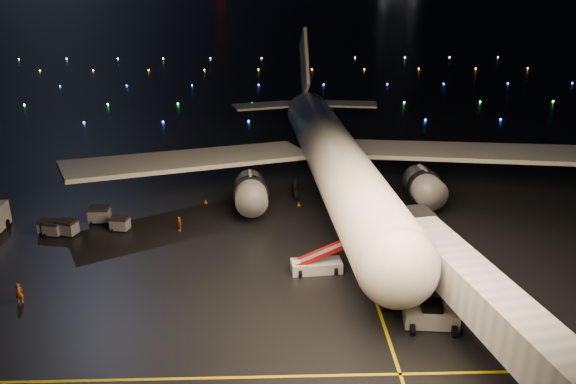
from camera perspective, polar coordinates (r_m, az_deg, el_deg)
The scene contains 18 objects.
ground at distance 342.00m, azimuth -2.47°, elevation 16.71°, with size 2000.00×2000.00×0.00m, color black.
lane_centre at distance 62.11m, azimuth 6.37°, elevation -3.24°, with size 0.25×80.00×0.02m, color #D1B308.
lane_cross at distance 40.94m, azimuth -13.85°, elevation -18.00°, with size 60.00×0.25×0.02m, color #D1B308.
airliner at distance 68.64m, azimuth 4.32°, elevation 7.11°, with size 63.27×60.10×17.93m, color silver, non-canonical shape.
pushback_tug at distance 45.84m, azimuth 14.32°, elevation -11.88°, with size 4.12×2.16×1.96m, color silver.
belt_loader at distance 51.54m, azimuth 2.92°, elevation -6.44°, with size 6.78×1.85×3.29m, color silver, non-canonical shape.
crew_a at distance 52.21m, azimuth -25.64°, elevation -9.24°, with size 0.65×0.43×1.78m, color orange.
crew_c at distance 60.90m, azimuth -10.98°, elevation -3.19°, with size 0.96×0.40×1.64m, color orange.
safety_cone_0 at distance 66.50m, azimuth 1.10°, elevation -1.22°, with size 0.40×0.40×0.45m, color #F75C00.
safety_cone_1 at distance 72.84m, azimuth -3.85°, elevation 0.77°, with size 0.43×0.43×0.48m, color #F75C00.
safety_cone_2 at distance 67.98m, azimuth -8.36°, elevation -0.94°, with size 0.41×0.41×0.46m, color #F75C00.
safety_cone_3 at distance 81.79m, azimuth -14.93°, elevation 2.39°, with size 0.46×0.46×0.52m, color #F75C00.
taxiway_lights at distance 149.22m, azimuth -3.13°, elevation 11.24°, with size 164.00×92.00×0.36m, color black, non-canonical shape.
baggage_cart_0 at distance 62.50m, azimuth -16.70°, elevation -3.11°, with size 1.85×1.29×1.57m, color gray.
baggage_cart_1 at distance 65.15m, azimuth -18.61°, elevation -2.20°, with size 2.17×1.52×1.84m, color gray.
baggage_cart_2 at distance 63.77m, azimuth -22.79°, elevation -3.45°, with size 1.77×1.24×1.51m, color gray.
baggage_cart_3 at distance 63.23m, azimuth -21.51°, elevation -3.39°, with size 1.97×1.38×1.67m, color gray.
baggage_cart_4 at distance 64.29m, azimuth -23.17°, elevation -3.29°, with size 1.84×1.29×1.56m, color gray.
Camera 1 is at (3.35, -41.04, 25.35)m, focal length 35.00 mm.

